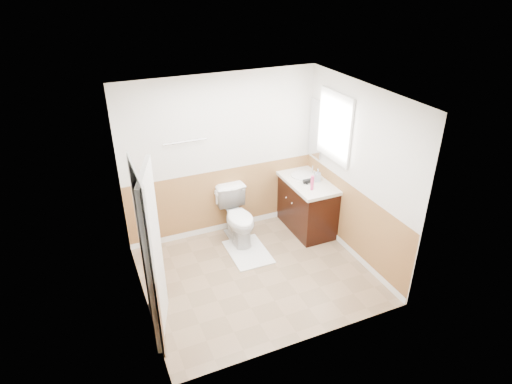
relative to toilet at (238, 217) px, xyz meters
name	(u,v)px	position (x,y,z in m)	size (l,w,h in m)	color
floor	(257,274)	(-0.09, -0.90, -0.41)	(3.00, 3.00, 0.00)	#8C7051
ceiling	(257,96)	(-0.09, -0.90, 2.09)	(3.00, 3.00, 0.00)	white
wall_back	(222,157)	(-0.09, 0.40, 0.84)	(3.00, 3.00, 0.00)	silver
wall_front	(308,251)	(-0.09, -2.20, 0.84)	(3.00, 3.00, 0.00)	silver
wall_left	(135,220)	(-1.59, -0.90, 0.84)	(3.00, 3.00, 0.00)	silver
wall_right	(357,174)	(1.41, -0.90, 0.84)	(3.00, 3.00, 0.00)	silver
wainscot_back	(224,201)	(-0.09, 0.38, 0.09)	(3.00, 3.00, 0.00)	#A46B41
wainscot_front	(304,307)	(-0.09, -2.19, 0.09)	(3.00, 3.00, 0.00)	#A46B41
wainscot_left	(144,273)	(-1.58, -0.90, 0.09)	(2.60, 2.60, 0.00)	#A46B41
wainscot_right	(351,221)	(1.40, -0.90, 0.09)	(2.60, 2.60, 0.00)	#A46B41
toilet	(238,217)	(0.00, 0.00, 0.00)	(0.46, 0.80, 0.82)	white
bath_mat	(248,252)	(0.00, -0.38, -0.40)	(0.55, 0.80, 0.02)	white
vanity_cabinet	(306,205)	(1.12, -0.08, -0.01)	(0.55, 1.10, 0.80)	black
vanity_knob_left	(292,203)	(0.82, -0.18, 0.14)	(0.03, 0.03, 0.03)	silver
vanity_knob_right	(286,198)	(0.82, 0.02, 0.14)	(0.03, 0.03, 0.03)	silver
countertop	(306,181)	(1.11, -0.08, 0.42)	(0.60, 1.15, 0.05)	white
sink_basin	(302,175)	(1.12, 0.07, 0.45)	(0.36, 0.36, 0.02)	silver
faucet	(313,170)	(1.30, 0.07, 0.51)	(0.02, 0.02, 0.14)	silver
lotion_bottle	(312,183)	(1.02, -0.39, 0.55)	(0.05, 0.05, 0.22)	#D1366B
soap_dispenser	(318,175)	(1.24, -0.17, 0.54)	(0.09, 0.09, 0.20)	#939BA6
hair_dryer_body	(308,181)	(1.07, -0.18, 0.48)	(0.07, 0.07, 0.14)	black
hair_dryer_handle	(307,184)	(1.04, -0.22, 0.45)	(0.03, 0.03, 0.07)	black
mirror_panel	(316,129)	(1.39, 0.20, 1.14)	(0.02, 0.35, 0.90)	silver
window_frame	(335,127)	(1.38, -0.32, 1.34)	(0.04, 0.80, 1.00)	white
window_glass	(336,127)	(1.40, -0.32, 1.34)	(0.01, 0.70, 0.90)	white
door	(154,257)	(-1.49, -1.35, 0.61)	(0.05, 0.80, 2.04)	white
door_frame	(147,257)	(-1.56, -1.35, 0.62)	(0.02, 0.92, 2.10)	white
door_knob	(154,244)	(-1.43, -1.02, 0.54)	(0.06, 0.06, 0.06)	silver
towel_bar	(185,142)	(-0.64, 0.34, 1.19)	(0.02, 0.02, 0.62)	silver
tp_holder_bar	(219,193)	(-0.19, 0.32, 0.29)	(0.02, 0.02, 0.14)	silver
tp_roll	(219,193)	(-0.19, 0.32, 0.29)	(0.11, 0.11, 0.10)	white
tp_sheet	(219,199)	(-0.19, 0.32, 0.18)	(0.10, 0.01, 0.16)	white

